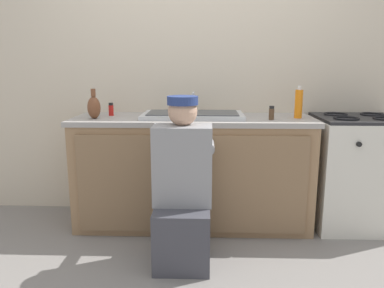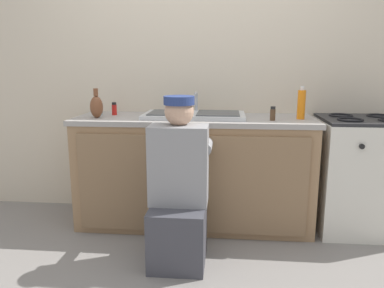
{
  "view_description": "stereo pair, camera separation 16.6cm",
  "coord_description": "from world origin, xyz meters",
  "px_view_note": "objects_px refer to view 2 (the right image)",
  "views": [
    {
      "loc": [
        0.09,
        -2.66,
        1.3
      ],
      "look_at": [
        0.0,
        0.1,
        0.71
      ],
      "focal_mm": 35.0,
      "sensor_mm": 36.0,
      "label": 1
    },
    {
      "loc": [
        0.26,
        -2.65,
        1.3
      ],
      "look_at": [
        0.0,
        0.1,
        0.71
      ],
      "focal_mm": 35.0,
      "sensor_mm": 36.0,
      "label": 2
    }
  ],
  "objects_px": {
    "vase_decorative": "(96,106)",
    "spice_bottle_red": "(114,109)",
    "sink_double_basin": "(194,115)",
    "soap_bottle_orange": "(301,104)",
    "water_glass": "(99,109)",
    "spice_bottle_pepper": "(273,114)",
    "plumber_person": "(179,195)",
    "stove_range": "(360,174)"
  },
  "relations": [
    {
      "from": "spice_bottle_pepper",
      "to": "vase_decorative",
      "type": "bearing_deg",
      "value": 179.38
    },
    {
      "from": "sink_double_basin",
      "to": "plumber_person",
      "type": "distance_m",
      "value": 0.78
    },
    {
      "from": "soap_bottle_orange",
      "to": "spice_bottle_red",
      "type": "bearing_deg",
      "value": 176.23
    },
    {
      "from": "sink_double_basin",
      "to": "water_glass",
      "type": "xyz_separation_m",
      "value": [
        -0.8,
        0.04,
        0.03
      ]
    },
    {
      "from": "spice_bottle_red",
      "to": "spice_bottle_pepper",
      "type": "xyz_separation_m",
      "value": [
        1.27,
        -0.19,
        0.0
      ]
    },
    {
      "from": "stove_range",
      "to": "spice_bottle_pepper",
      "type": "height_order",
      "value": "spice_bottle_pepper"
    },
    {
      "from": "vase_decorative",
      "to": "plumber_person",
      "type": "bearing_deg",
      "value": -36.26
    },
    {
      "from": "sink_double_basin",
      "to": "spice_bottle_red",
      "type": "height_order",
      "value": "sink_double_basin"
    },
    {
      "from": "stove_range",
      "to": "spice_bottle_pepper",
      "type": "xyz_separation_m",
      "value": [
        -0.71,
        -0.13,
        0.49
      ]
    },
    {
      "from": "water_glass",
      "to": "spice_bottle_pepper",
      "type": "height_order",
      "value": "spice_bottle_pepper"
    },
    {
      "from": "stove_range",
      "to": "sink_double_basin",
      "type": "bearing_deg",
      "value": 179.91
    },
    {
      "from": "stove_range",
      "to": "vase_decorative",
      "type": "relative_size",
      "value": 3.96
    },
    {
      "from": "stove_range",
      "to": "spice_bottle_red",
      "type": "bearing_deg",
      "value": 178.17
    },
    {
      "from": "spice_bottle_pepper",
      "to": "plumber_person",
      "type": "bearing_deg",
      "value": -141.89
    },
    {
      "from": "vase_decorative",
      "to": "spice_bottle_red",
      "type": "bearing_deg",
      "value": 63.75
    },
    {
      "from": "vase_decorative",
      "to": "soap_bottle_orange",
      "type": "bearing_deg",
      "value": 2.87
    },
    {
      "from": "soap_bottle_orange",
      "to": "spice_bottle_red",
      "type": "height_order",
      "value": "soap_bottle_orange"
    },
    {
      "from": "soap_bottle_orange",
      "to": "spice_bottle_pepper",
      "type": "distance_m",
      "value": 0.25
    },
    {
      "from": "sink_double_basin",
      "to": "vase_decorative",
      "type": "bearing_deg",
      "value": -171.29
    },
    {
      "from": "plumber_person",
      "to": "vase_decorative",
      "type": "distance_m",
      "value": 1.03
    },
    {
      "from": "sink_double_basin",
      "to": "plumber_person",
      "type": "bearing_deg",
      "value": -94.25
    },
    {
      "from": "sink_double_basin",
      "to": "spice_bottle_pepper",
      "type": "relative_size",
      "value": 7.62
    },
    {
      "from": "sink_double_basin",
      "to": "soap_bottle_orange",
      "type": "xyz_separation_m",
      "value": [
        0.82,
        -0.04,
        0.09
      ]
    },
    {
      "from": "sink_double_basin",
      "to": "plumber_person",
      "type": "relative_size",
      "value": 0.72
    },
    {
      "from": "sink_double_basin",
      "to": "stove_range",
      "type": "bearing_deg",
      "value": -0.09
    },
    {
      "from": "stove_range",
      "to": "vase_decorative",
      "type": "xyz_separation_m",
      "value": [
        -2.08,
        -0.11,
        0.53
      ]
    },
    {
      "from": "plumber_person",
      "to": "water_glass",
      "type": "height_order",
      "value": "plumber_person"
    },
    {
      "from": "vase_decorative",
      "to": "spice_bottle_pepper",
      "type": "bearing_deg",
      "value": -0.62
    },
    {
      "from": "plumber_person",
      "to": "spice_bottle_pepper",
      "type": "relative_size",
      "value": 10.52
    },
    {
      "from": "water_glass",
      "to": "spice_bottle_red",
      "type": "height_order",
      "value": "spice_bottle_red"
    },
    {
      "from": "plumber_person",
      "to": "vase_decorative",
      "type": "bearing_deg",
      "value": 143.74
    },
    {
      "from": "soap_bottle_orange",
      "to": "stove_range",
      "type": "bearing_deg",
      "value": 4.07
    },
    {
      "from": "sink_double_basin",
      "to": "soap_bottle_orange",
      "type": "bearing_deg",
      "value": -2.58
    },
    {
      "from": "vase_decorative",
      "to": "spice_bottle_red",
      "type": "relative_size",
      "value": 2.19
    },
    {
      "from": "spice_bottle_red",
      "to": "stove_range",
      "type": "bearing_deg",
      "value": -1.83
    },
    {
      "from": "plumber_person",
      "to": "spice_bottle_red",
      "type": "bearing_deg",
      "value": 131.74
    },
    {
      "from": "plumber_person",
      "to": "spice_bottle_red",
      "type": "distance_m",
      "value": 1.06
    },
    {
      "from": "plumber_person",
      "to": "sink_double_basin",
      "type": "bearing_deg",
      "value": 85.75
    },
    {
      "from": "plumber_person",
      "to": "soap_bottle_orange",
      "type": "height_order",
      "value": "soap_bottle_orange"
    },
    {
      "from": "spice_bottle_red",
      "to": "water_glass",
      "type": "bearing_deg",
      "value": -170.33
    },
    {
      "from": "sink_double_basin",
      "to": "stove_range",
      "type": "distance_m",
      "value": 1.39
    },
    {
      "from": "sink_double_basin",
      "to": "spice_bottle_red",
      "type": "relative_size",
      "value": 7.62
    }
  ]
}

